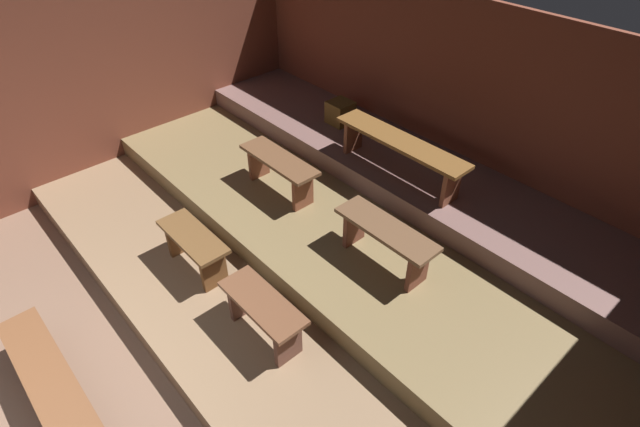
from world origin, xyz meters
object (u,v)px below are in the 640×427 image
object	(u,v)px
bench_middle_right	(385,237)
bench_upper_center	(400,147)
bench_lower_left	(194,245)
bench_floor_center	(51,383)
wooden_crate_upper	(340,112)
bench_middle_left	(279,167)
bench_lower_right	(263,311)

from	to	relation	value
bench_middle_right	bench_upper_center	world-z (taller)	bench_upper_center
bench_lower_left	bench_floor_center	bearing A→B (deg)	-74.45
bench_floor_center	bench_upper_center	xyz separation A→B (m)	(0.22, 3.77, 0.70)
bench_middle_right	bench_floor_center	bearing A→B (deg)	-107.76
bench_floor_center	wooden_crate_upper	size ratio (longest dim) A/B	5.49
bench_middle_left	bench_middle_right	bearing A→B (deg)	0.00
bench_lower_right	bench_floor_center	bearing A→B (deg)	-113.33
bench_lower_right	bench_upper_center	bearing A→B (deg)	101.84
bench_lower_left	bench_middle_left	xyz separation A→B (m)	(-0.22, 1.24, 0.24)
bench_middle_left	bench_middle_right	world-z (taller)	same
bench_lower_left	wooden_crate_upper	size ratio (longest dim) A/B	2.97
bench_floor_center	wooden_crate_upper	distance (m)	4.29
bench_floor_center	bench_middle_left	bearing A→B (deg)	103.23
bench_middle_left	wooden_crate_upper	xyz separation A→B (m)	(-0.40, 1.31, 0.06)
bench_middle_left	wooden_crate_upper	distance (m)	1.37
bench_lower_right	bench_upper_center	size ratio (longest dim) A/B	0.52
bench_lower_right	bench_middle_left	world-z (taller)	bench_middle_left
bench_lower_right	bench_middle_left	distance (m)	1.84
bench_middle_left	bench_middle_right	distance (m)	1.56
bench_floor_center	bench_lower_left	distance (m)	1.64
bench_lower_right	bench_upper_center	xyz separation A→B (m)	(-0.46, 2.20, 0.50)
bench_middle_left	bench_middle_right	size ratio (longest dim) A/B	1.00
bench_middle_right	bench_upper_center	bearing A→B (deg)	125.69
bench_floor_center	bench_lower_left	world-z (taller)	bench_lower_left
bench_floor_center	bench_upper_center	size ratio (longest dim) A/B	0.97
bench_floor_center	wooden_crate_upper	xyz separation A→B (m)	(-1.06, 4.12, 0.50)
bench_lower_right	bench_lower_left	bearing A→B (deg)	180.00
bench_lower_right	bench_middle_right	distance (m)	1.29
bench_floor_center	bench_middle_left	world-z (taller)	bench_middle_left
bench_lower_left	bench_middle_right	xyz separation A→B (m)	(1.34, 1.24, 0.24)
bench_upper_center	wooden_crate_upper	size ratio (longest dim) A/B	5.66
bench_middle_right	wooden_crate_upper	bearing A→B (deg)	146.26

